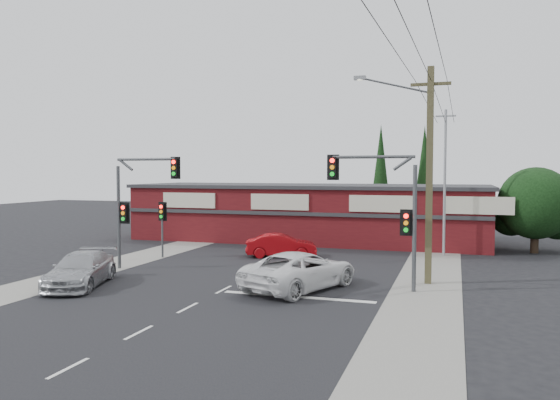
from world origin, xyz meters
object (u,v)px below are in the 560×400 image
(red_sedan, at_px, (281,245))
(utility_pole, at_px, (426,168))
(silver_suv, at_px, (81,270))
(white_suv, at_px, (301,270))
(shop_building, at_px, (308,212))

(red_sedan, distance_m, utility_pole, 11.37)
(silver_suv, distance_m, red_sedan, 12.47)
(white_suv, relative_size, red_sedan, 1.40)
(white_suv, bearing_deg, silver_suv, 35.88)
(red_sedan, distance_m, shop_building, 8.66)
(shop_building, bearing_deg, white_suv, -76.16)
(shop_building, bearing_deg, red_sedan, -86.23)
(silver_suv, xyz_separation_m, shop_building, (5.51, 19.42, 1.38))
(white_suv, relative_size, silver_suv, 1.16)
(white_suv, height_order, red_sedan, white_suv)
(white_suv, xyz_separation_m, utility_pole, (5.19, 2.92, 4.56))
(silver_suv, relative_size, red_sedan, 1.21)
(white_suv, distance_m, silver_suv, 10.00)
(white_suv, height_order, utility_pole, utility_pole)
(white_suv, height_order, shop_building, shop_building)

